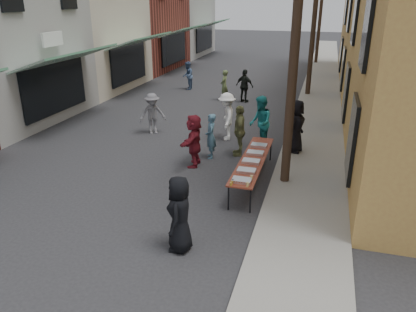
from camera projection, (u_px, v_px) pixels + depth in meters
The scene contains 27 objects.
ground at pixel (107, 211), 10.64m from camera, with size 120.00×120.00×0.00m, color #28282B.
sidewalk at pixel (320, 95), 22.73m from camera, with size 2.20×60.00×0.10m, color gray.
storefront_row at pixel (77, 15), 25.05m from camera, with size 8.00×37.00×9.00m.
utility_pole_near at pixel (296, 27), 10.55m from camera, with size 0.26×0.26×9.00m, color #2D2116.
utility_pole_mid at pixel (315, 11), 21.27m from camera, with size 0.26×0.26×9.00m, color #2D2116.
utility_pole_far at pixel (321, 6), 31.98m from camera, with size 0.26×0.26×9.00m, color #2D2116.
serving_table at pixel (253, 160), 12.03m from camera, with size 0.70×4.00×0.75m.
catering_tray_sausage at pixel (242, 180), 10.53m from camera, with size 0.50×0.33×0.08m, color maroon.
catering_tray_foil_b at pixel (246, 171), 11.11m from camera, with size 0.50×0.33×0.08m, color #B2B2B7.
catering_tray_buns at pixel (251, 161), 11.73m from camera, with size 0.50×0.33×0.08m, color tan.
catering_tray_foil_d at pixel (255, 153), 12.36m from camera, with size 0.50×0.33×0.08m, color #B2B2B7.
catering_tray_buns_end at pixel (259, 145), 12.98m from camera, with size 0.50×0.33×0.08m, color tan.
condiment_jar_a at pixel (231, 184), 10.32m from camera, with size 0.07×0.07×0.08m, color #A57F26.
condiment_jar_b at pixel (232, 182), 10.41m from camera, with size 0.07×0.07×0.08m, color #A57F26.
condiment_jar_c at pixel (233, 181), 10.50m from camera, with size 0.07×0.07×0.08m, color #A57F26.
cup_stack at pixel (247, 185), 10.25m from camera, with size 0.08×0.08×0.12m, color tan.
guest_front_a at pixel (180, 214), 8.74m from camera, with size 0.85×0.55×1.74m, color black.
guest_front_b at pixel (211, 136), 13.86m from camera, with size 0.57×0.37×1.56m, color teal.
guest_front_c at pixel (260, 123), 14.66m from camera, with size 0.95×0.74×1.95m, color teal.
guest_front_d at pixel (227, 117), 15.60m from camera, with size 1.19×0.68×1.84m, color white.
guest_front_e at pixel (239, 131), 14.06m from camera, with size 1.05×0.44×1.79m, color olive.
guest_queue_back at pixel (194, 140), 13.18m from camera, with size 1.62×0.51×1.74m, color maroon.
server at pixel (296, 126), 14.09m from camera, with size 0.91×0.59×1.86m, color black.
passerby_left at pixel (153, 114), 16.31m from camera, with size 1.07×0.62×1.66m, color slate.
passerby_mid at pixel (245, 86), 21.16m from camera, with size 1.01×0.42×1.72m, color black.
passerby_right at pixel (224, 85), 21.57m from camera, with size 0.59×0.39×1.62m, color #56673C.
passerby_far at pixel (188, 76), 24.09m from camera, with size 0.80×0.62×1.65m, color #48628B.
Camera 1 is at (5.15, -8.25, 5.26)m, focal length 35.00 mm.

